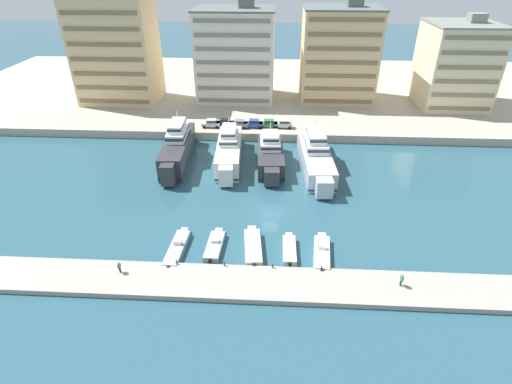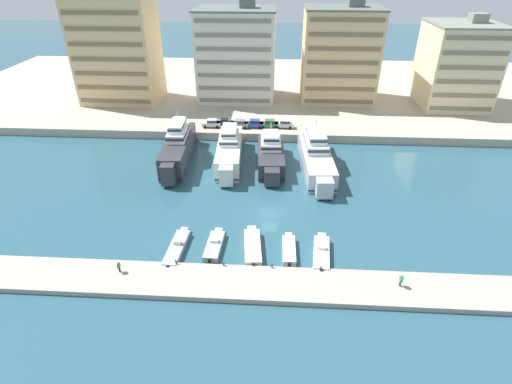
% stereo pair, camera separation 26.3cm
% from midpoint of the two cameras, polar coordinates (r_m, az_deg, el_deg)
% --- Properties ---
extents(ground_plane, '(400.00, 400.00, 0.00)m').
position_cam_midpoint_polar(ground_plane, '(62.03, 1.89, -3.14)').
color(ground_plane, '#285160').
extents(quay_promenade, '(180.00, 70.00, 1.78)m').
position_cam_midpoint_polar(quay_promenade, '(118.91, 2.74, 14.36)').
color(quay_promenade, '#ADA38E').
rests_on(quay_promenade, ground).
extents(pier_dock, '(120.00, 5.87, 0.71)m').
position_cam_midpoint_polar(pier_dock, '(49.51, 1.39, -13.07)').
color(pier_dock, '#9E998E').
rests_on(pier_dock, ground).
extents(yacht_charcoal_far_left, '(5.21, 21.24, 9.16)m').
position_cam_midpoint_polar(yacht_charcoal_far_left, '(78.34, -11.23, 6.24)').
color(yacht_charcoal_far_left, '#333338').
rests_on(yacht_charcoal_far_left, ground).
extents(yacht_ivory_left, '(5.41, 20.40, 8.17)m').
position_cam_midpoint_polar(yacht_ivory_left, '(76.80, -3.99, 5.96)').
color(yacht_ivory_left, silver).
rests_on(yacht_ivory_left, ground).
extents(yacht_charcoal_mid_left, '(5.57, 17.20, 7.75)m').
position_cam_midpoint_polar(yacht_charcoal_mid_left, '(75.48, 1.97, 5.35)').
color(yacht_charcoal_mid_left, '#333338').
rests_on(yacht_charcoal_mid_left, ground).
extents(yacht_silver_center_left, '(6.20, 22.89, 8.40)m').
position_cam_midpoint_polar(yacht_silver_center_left, '(75.24, 8.42, 5.13)').
color(yacht_silver_center_left, silver).
rests_on(yacht_silver_center_left, ground).
extents(motorboat_grey_far_left, '(2.28, 8.65, 1.41)m').
position_cam_midpoint_polar(motorboat_grey_far_left, '(55.65, -11.31, -7.84)').
color(motorboat_grey_far_left, '#9EA3A8').
rests_on(motorboat_grey_far_left, ground).
extents(motorboat_grey_left, '(2.28, 7.20, 1.23)m').
position_cam_midpoint_polar(motorboat_grey_left, '(55.41, -6.04, -7.55)').
color(motorboat_grey_left, '#9EA3A8').
rests_on(motorboat_grey_left, ground).
extents(motorboat_cream_mid_left, '(2.89, 8.41, 1.03)m').
position_cam_midpoint_polar(motorboat_cream_mid_left, '(54.70, -0.58, -7.81)').
color(motorboat_cream_mid_left, beige).
rests_on(motorboat_cream_mid_left, ground).
extents(motorboat_cream_center_left, '(1.78, 6.68, 0.89)m').
position_cam_midpoint_polar(motorboat_cream_center_left, '(54.51, 4.65, -8.19)').
color(motorboat_cream_center_left, beige).
rests_on(motorboat_cream_center_left, ground).
extents(motorboat_white_center, '(2.64, 7.95, 1.43)m').
position_cam_midpoint_polar(motorboat_white_center, '(54.46, 9.24, -8.54)').
color(motorboat_white_center, white).
rests_on(motorboat_white_center, ground).
extents(car_silver_far_left, '(4.18, 2.08, 1.80)m').
position_cam_midpoint_polar(car_silver_far_left, '(89.43, -6.53, 9.78)').
color(car_silver_far_left, '#B7BCC1').
rests_on(car_silver_far_left, quay_promenade).
extents(car_black_left, '(4.16, 2.04, 1.80)m').
position_cam_midpoint_polar(car_black_left, '(89.39, -4.58, 9.87)').
color(car_black_left, black).
rests_on(car_black_left, quay_promenade).
extents(car_grey_mid_left, '(4.14, 1.99, 1.80)m').
position_cam_midpoint_polar(car_grey_mid_left, '(88.66, -2.55, 9.76)').
color(car_grey_mid_left, slate).
rests_on(car_grey_mid_left, quay_promenade).
extents(car_blue_center_left, '(4.12, 1.97, 1.80)m').
position_cam_midpoint_polar(car_blue_center_left, '(88.72, -0.41, 9.80)').
color(car_blue_center_left, '#28428E').
rests_on(car_blue_center_left, quay_promenade).
extents(car_green_center, '(4.17, 2.06, 1.80)m').
position_cam_midpoint_polar(car_green_center, '(88.68, 1.73, 9.78)').
color(car_green_center, '#2D6642').
rests_on(car_green_center, quay_promenade).
extents(car_silver_center_right, '(4.13, 1.98, 1.80)m').
position_cam_midpoint_polar(car_silver_center_right, '(88.71, 3.90, 9.73)').
color(car_silver_center_right, '#B7BCC1').
rests_on(car_silver_center_right, quay_promenade).
extents(apartment_block_far_left, '(19.34, 13.40, 29.10)m').
position_cam_midpoint_polar(apartment_block_far_left, '(109.68, -19.52, 19.14)').
color(apartment_block_far_left, '#E0BC84').
rests_on(apartment_block_far_left, quay_promenade).
extents(apartment_block_left, '(19.46, 14.88, 23.84)m').
position_cam_midpoint_polar(apartment_block_left, '(106.49, -2.98, 18.98)').
color(apartment_block_left, silver).
rests_on(apartment_block_left, quay_promenade).
extents(apartment_block_mid_left, '(18.50, 14.42, 24.20)m').
position_cam_midpoint_polar(apartment_block_mid_left, '(107.32, 11.61, 18.63)').
color(apartment_block_mid_left, '#E0BC84').
rests_on(apartment_block_mid_left, quay_promenade).
extents(apartment_block_center_left, '(15.68, 16.96, 21.28)m').
position_cam_midpoint_polar(apartment_block_center_left, '(112.64, 26.49, 15.96)').
color(apartment_block_center_left, beige).
rests_on(apartment_block_center_left, quay_promenade).
extents(pedestrian_near_edge, '(0.33, 0.58, 1.57)m').
position_cam_midpoint_polar(pedestrian_near_edge, '(52.76, -19.09, -10.01)').
color(pedestrian_near_edge, '#282D3D').
rests_on(pedestrian_near_edge, pier_dock).
extents(pedestrian_mid_deck, '(0.32, 0.67, 1.75)m').
position_cam_midpoint_polar(pedestrian_mid_deck, '(51.11, 19.96, -11.58)').
color(pedestrian_mid_deck, '#282D3D').
rests_on(pedestrian_mid_deck, pier_dock).
extents(bollard_west, '(0.20, 0.20, 0.61)m').
position_cam_midpoint_polar(bollard_west, '(52.50, -11.44, -9.77)').
color(bollard_west, '#2D2D33').
rests_on(bollard_west, pier_dock).
extents(bollard_west_mid, '(0.20, 0.20, 0.61)m').
position_cam_midpoint_polar(bollard_west_mid, '(51.40, -4.71, -10.18)').
color(bollard_west_mid, '#2D2D33').
rests_on(bollard_west_mid, pier_dock).
extents(bollard_east_mid, '(0.20, 0.20, 0.61)m').
position_cam_midpoint_polar(bollard_east_mid, '(51.01, 2.24, -10.45)').
color(bollard_east_mid, '#2D2D33').
rests_on(bollard_east_mid, pier_dock).
extents(bollard_east, '(0.20, 0.20, 0.61)m').
position_cam_midpoint_polar(bollard_east, '(51.36, 9.20, -10.58)').
color(bollard_east, '#2D2D33').
rests_on(bollard_east, pier_dock).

